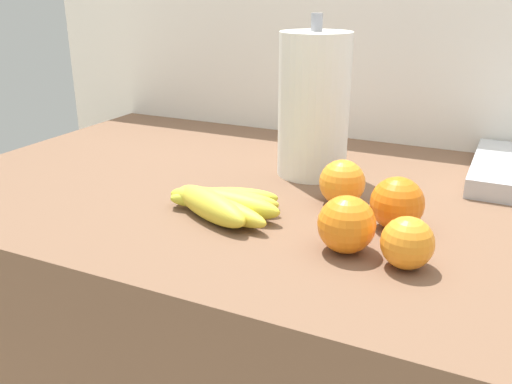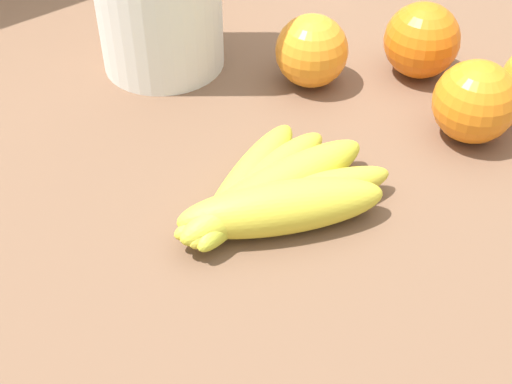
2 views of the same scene
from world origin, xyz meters
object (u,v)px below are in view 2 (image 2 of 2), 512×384
Objects in this scene: orange_right at (312,51)px; orange_center at (475,102)px; banana_bunch at (272,195)px; orange_far_right at (422,40)px.

orange_center is at bearing -70.76° from orange_right.
banana_bunch is 0.21m from orange_center.
banana_bunch is 2.53× the size of orange_center.
orange_center is 0.99× the size of orange_far_right.
orange_center is 0.11m from orange_far_right.
banana_bunch is 2.64× the size of orange_right.
banana_bunch is at bearing 170.69° from orange_center.
orange_far_right is at bearing 15.01° from banana_bunch.
orange_far_right reaches higher than orange_right.
orange_center is (0.21, -0.03, 0.02)m from banana_bunch.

